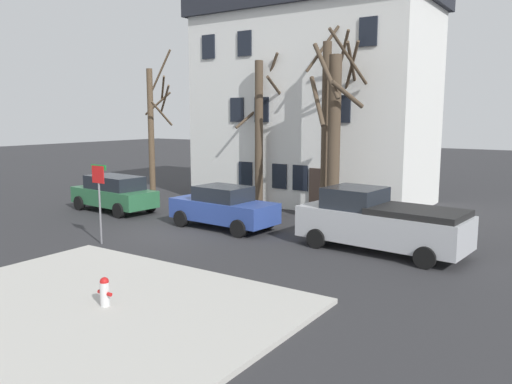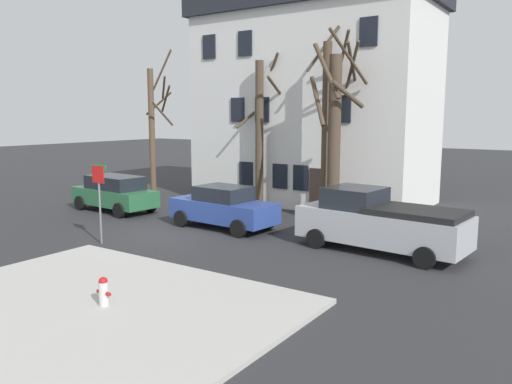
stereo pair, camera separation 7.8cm
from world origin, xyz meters
name	(u,v)px [view 2 (the right image)]	position (x,y,z in m)	size (l,w,h in m)	color
ground_plane	(171,234)	(0.00, 0.00, 0.00)	(120.00, 120.00, 0.00)	#2D2D30
sidewalk_slab	(68,315)	(3.73, -7.27, 0.06)	(9.28, 8.36, 0.12)	#B7B5AD
building_main	(314,91)	(0.78, 10.07, 5.77)	(12.21, 6.61, 11.36)	white
tree_bare_near	(154,127)	(-7.54, 6.69, 3.89)	(2.26, 2.03, 8.15)	brown
tree_bare_mid	(261,129)	(-0.28, 6.64, 3.87)	(2.22, 1.99, 7.55)	#4C3D2D
tree_bare_far	(329,120)	(3.62, 6.08, 4.33)	(2.61, 3.03, 8.39)	#4C3D2D
tree_bare_end	(334,135)	(4.24, 5.24, 3.70)	(2.32, 1.62, 7.39)	#4C3D2D
car_green_wagon	(115,193)	(-5.55, 2.05, 0.89)	(4.68, 2.29, 1.70)	#2D6B42
car_blue_sedan	(223,207)	(0.98, 2.03, 0.86)	(4.58, 2.23, 1.71)	#2D4799
pickup_truck_silver	(380,222)	(7.48, 2.14, 1.01)	(5.73, 2.66, 2.08)	#B7BABF
fire_hydrant	(104,291)	(4.07, -6.54, 0.48)	(0.42, 0.22, 0.69)	silver
street_sign_pole	(99,189)	(-1.04, -2.45, 1.97)	(0.76, 0.07, 2.82)	slate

